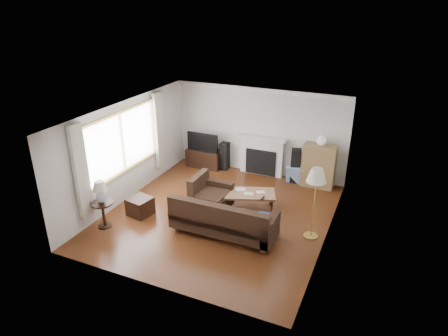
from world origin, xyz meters
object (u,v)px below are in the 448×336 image
at_px(coffee_table, 250,201).
at_px(floor_lamp, 314,204).
at_px(sectional_sofa, 224,217).
at_px(tv_stand, 205,158).
at_px(bookshelf, 319,166).
at_px(side_table, 103,215).

relative_size(coffee_table, floor_lamp, 0.74).
xyz_separation_m(sectional_sofa, coffee_table, (0.15, 1.20, -0.17)).
bearing_deg(tv_stand, bookshelf, 0.61).
relative_size(tv_stand, coffee_table, 0.90).
distance_m(sectional_sofa, side_table, 2.71).
relative_size(sectional_sofa, coffee_table, 2.07).
xyz_separation_m(tv_stand, sectional_sofa, (2.03, -3.15, 0.13)).
bearing_deg(tv_stand, side_table, -97.78).
xyz_separation_m(bookshelf, side_table, (-3.95, -4.02, -0.29)).
bearing_deg(floor_lamp, bookshelf, 99.00).
height_order(tv_stand, bookshelf, bookshelf).
distance_m(tv_stand, sectional_sofa, 3.75).
height_order(coffee_table, floor_lamp, floor_lamp).
relative_size(tv_stand, bookshelf, 0.90).
distance_m(tv_stand, bookshelf, 3.42).
bearing_deg(bookshelf, sectional_sofa, -113.30).
bearing_deg(sectional_sofa, coffee_table, 82.95).
relative_size(bookshelf, sectional_sofa, 0.48).
distance_m(tv_stand, coffee_table, 2.92).
relative_size(bookshelf, coffee_table, 0.99).
distance_m(bookshelf, coffee_table, 2.36).
relative_size(tv_stand, floor_lamp, 0.66).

